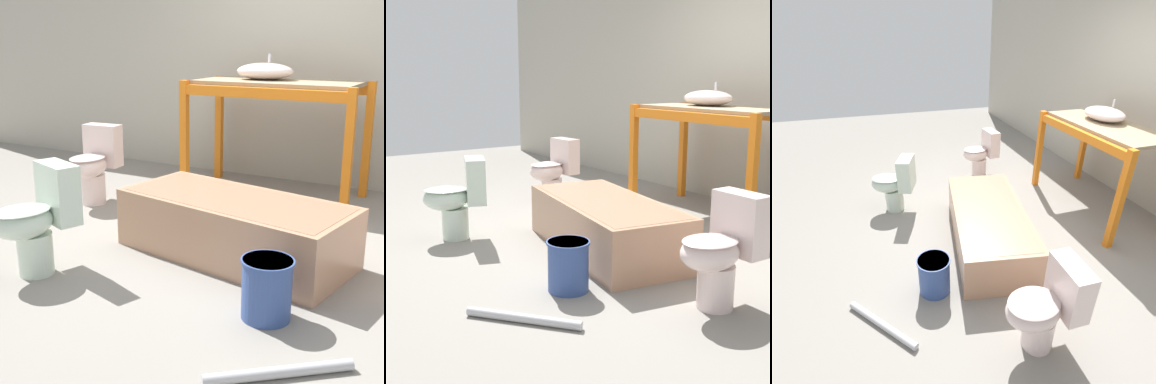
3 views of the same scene
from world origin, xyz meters
The scene contains 9 objects.
ground_plane centered at (0.00, 0.00, 0.00)m, with size 12.00×12.00×0.00m, color gray.
shelving_rack centered at (-0.20, 1.17, 0.90)m, with size 1.61×0.81×1.08m.
sink_basin centered at (-0.35, 1.23, 1.16)m, with size 0.54×0.38×0.23m.
bathtub_main centered at (0.11, -0.38, 0.24)m, with size 1.68×0.98×0.42m.
toilet_near centered at (1.35, -0.45, 0.36)m, with size 0.34×0.53×0.70m.
toilet_far centered at (-1.53, 0.15, 0.36)m, with size 0.36×0.54×0.70m.
toilet_extra centered at (-0.86, -1.23, 0.36)m, with size 0.48×0.60×0.70m.
bucket_white centered at (0.62, -1.07, 0.18)m, with size 0.29×0.29×0.34m.
loose_pipe centered at (0.87, -1.55, 0.03)m, with size 0.57×0.49×0.05m.
Camera 3 is at (2.54, -1.41, 2.02)m, focal length 28.00 mm.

